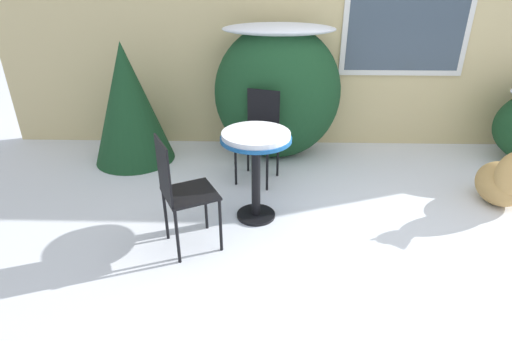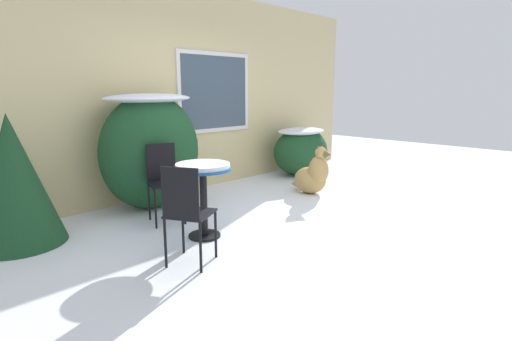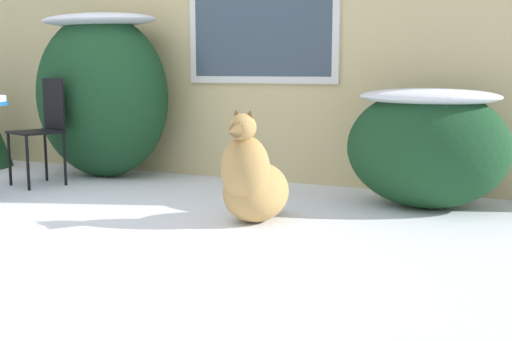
{
  "view_description": "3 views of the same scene",
  "coord_description": "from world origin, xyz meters",
  "px_view_note": "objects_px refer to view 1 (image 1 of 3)",
  "views": [
    {
      "loc": [
        -0.86,
        -2.53,
        1.91
      ],
      "look_at": [
        -0.94,
        0.44,
        0.45
      ],
      "focal_mm": 28.0,
      "sensor_mm": 36.0,
      "label": 1
    },
    {
      "loc": [
        -3.41,
        -2.73,
        1.53
      ],
      "look_at": [
        0.0,
        0.6,
        0.55
      ],
      "focal_mm": 28.0,
      "sensor_mm": 36.0,
      "label": 2
    },
    {
      "loc": [
        3.02,
        -2.95,
        0.98
      ],
      "look_at": [
        1.29,
        0.74,
        0.34
      ],
      "focal_mm": 45.0,
      "sensor_mm": 36.0,
      "label": 3
    }
  ],
  "objects_px": {
    "patio_chair_near_table": "(260,132)",
    "patio_chair_far_side": "(181,190)",
    "dog": "(506,180)",
    "patio_table": "(256,151)"
  },
  "relations": [
    {
      "from": "dog",
      "to": "patio_table",
      "type": "bearing_deg",
      "value": -172.43
    },
    {
      "from": "patio_chair_near_table",
      "to": "patio_chair_far_side",
      "type": "relative_size",
      "value": 1.0
    },
    {
      "from": "patio_chair_near_table",
      "to": "patio_chair_far_side",
      "type": "height_order",
      "value": "same"
    },
    {
      "from": "patio_chair_near_table",
      "to": "patio_chair_far_side",
      "type": "bearing_deg",
      "value": -95.53
    },
    {
      "from": "patio_chair_near_table",
      "to": "patio_chair_far_side",
      "type": "xyz_separation_m",
      "value": [
        -0.55,
        -1.2,
        0.0
      ]
    },
    {
      "from": "patio_table",
      "to": "patio_chair_far_side",
      "type": "height_order",
      "value": "patio_chair_far_side"
    },
    {
      "from": "patio_chair_near_table",
      "to": "dog",
      "type": "relative_size",
      "value": 1.23
    },
    {
      "from": "dog",
      "to": "patio_chair_far_side",
      "type": "bearing_deg",
      "value": -164.6
    },
    {
      "from": "patio_table",
      "to": "patio_chair_near_table",
      "type": "xyz_separation_m",
      "value": [
        0.02,
        0.75,
        -0.12
      ]
    },
    {
      "from": "patio_chair_near_table",
      "to": "dog",
      "type": "bearing_deg",
      "value": 6.23
    }
  ]
}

